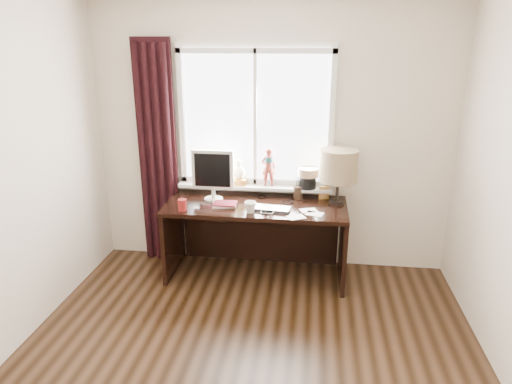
# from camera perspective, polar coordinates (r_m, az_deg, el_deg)

# --- Properties ---
(wall_back) EXTENTS (3.50, 0.00, 2.60)m
(wall_back) POSITION_cam_1_polar(r_m,az_deg,el_deg) (4.48, 1.88, 6.65)
(wall_back) COLOR beige
(wall_back) RESTS_ON ground
(laptop) EXTENTS (0.39, 0.28, 0.03)m
(laptop) POSITION_cam_1_polar(r_m,az_deg,el_deg) (4.15, 1.83, -2.07)
(laptop) COLOR silver
(laptop) RESTS_ON desk
(mug) EXTENTS (0.13, 0.13, 0.11)m
(mug) POSITION_cam_1_polar(r_m,az_deg,el_deg) (4.07, -0.72, -1.88)
(mug) COLOR white
(mug) RESTS_ON desk
(red_cup) EXTENTS (0.08, 0.08, 0.10)m
(red_cup) POSITION_cam_1_polar(r_m,az_deg,el_deg) (4.18, -9.19, -1.59)
(red_cup) COLOR maroon
(red_cup) RESTS_ON desk
(window) EXTENTS (1.52, 0.22, 1.40)m
(window) POSITION_cam_1_polar(r_m,az_deg,el_deg) (4.45, -0.11, 6.57)
(window) COLOR white
(window) RESTS_ON ground
(curtain) EXTENTS (0.38, 0.09, 2.25)m
(curtain) POSITION_cam_1_polar(r_m,az_deg,el_deg) (4.68, -12.23, 4.43)
(curtain) COLOR black
(curtain) RESTS_ON floor
(desk) EXTENTS (1.70, 0.70, 0.75)m
(desk) POSITION_cam_1_polar(r_m,az_deg,el_deg) (4.47, 0.15, -4.04)
(desk) COLOR black
(desk) RESTS_ON floor
(monitor) EXTENTS (0.40, 0.18, 0.49)m
(monitor) POSITION_cam_1_polar(r_m,az_deg,el_deg) (4.35, -5.43, 2.50)
(monitor) COLOR beige
(monitor) RESTS_ON desk
(notebook_stack) EXTENTS (0.24, 0.20, 0.03)m
(notebook_stack) POSITION_cam_1_polar(r_m,az_deg,el_deg) (4.26, -3.92, -1.53)
(notebook_stack) COLOR beige
(notebook_stack) RESTS_ON desk
(brush_holder) EXTENTS (0.09, 0.09, 0.25)m
(brush_holder) POSITION_cam_1_polar(r_m,az_deg,el_deg) (4.45, 5.27, -0.04)
(brush_holder) COLOR black
(brush_holder) RESTS_ON desk
(icon_frame) EXTENTS (0.10, 0.04, 0.13)m
(icon_frame) POSITION_cam_1_polar(r_m,az_deg,el_deg) (4.45, 8.49, -0.11)
(icon_frame) COLOR gold
(icon_frame) RESTS_ON desk
(table_lamp) EXTENTS (0.35, 0.35, 0.52)m
(table_lamp) POSITION_cam_1_polar(r_m,az_deg,el_deg) (4.27, 10.29, 3.18)
(table_lamp) COLOR black
(table_lamp) RESTS_ON desk
(loose_papers) EXTENTS (0.34, 0.34, 0.00)m
(loose_papers) POSITION_cam_1_polar(r_m,az_deg,el_deg) (4.08, 6.33, -2.72)
(loose_papers) COLOR white
(loose_papers) RESTS_ON desk
(desk_cables) EXTENTS (0.40, 0.56, 0.01)m
(desk_cables) POSITION_cam_1_polar(r_m,az_deg,el_deg) (4.27, 2.00, -1.60)
(desk_cables) COLOR black
(desk_cables) RESTS_ON desk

